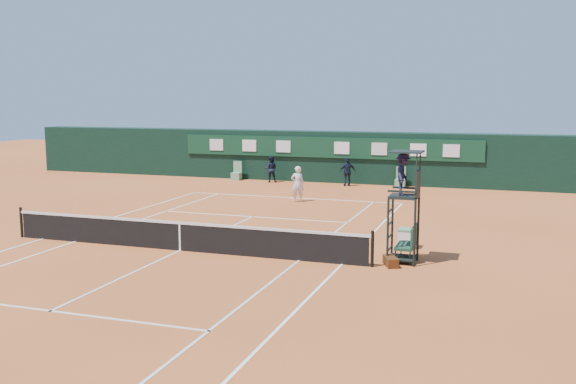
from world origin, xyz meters
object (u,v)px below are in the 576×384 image
(tennis_net, at_px, (180,236))
(umpire_chair, at_px, (404,183))
(player_bench, at_px, (409,241))
(cooler, at_px, (407,238))
(player, at_px, (298,184))

(tennis_net, relative_size, umpire_chair, 3.77)
(player_bench, height_order, cooler, player_bench)
(player_bench, bearing_deg, umpire_chair, -117.03)
(umpire_chair, bearing_deg, cooler, 93.99)
(tennis_net, height_order, player_bench, same)
(tennis_net, height_order, cooler, tennis_net)
(tennis_net, xyz_separation_m, player, (0.57, 10.82, 0.36))
(tennis_net, bearing_deg, umpire_chair, 6.63)
(cooler, bearing_deg, umpire_chair, -86.01)
(umpire_chair, distance_m, cooler, 2.94)
(tennis_net, height_order, player, player)
(player, bearing_deg, tennis_net, 61.94)
(tennis_net, distance_m, umpire_chair, 7.47)
(player, bearing_deg, umpire_chair, 98.38)
(player_bench, relative_size, player, 0.69)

